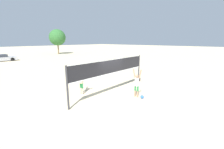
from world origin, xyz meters
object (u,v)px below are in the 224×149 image
Objects in this scene: volleyball at (142,97)px; tree_left_cluster at (57,37)px; volleyball_net at (112,69)px; player_blocker at (81,80)px; gear_bag at (138,79)px; player_spiker at (137,83)px; parked_car_mid at (1,58)px.

tree_left_cluster reaches higher than volleyball.
player_blocker is (-1.68, 1.49, -0.77)m from volleyball_net.
gear_bag is (5.83, -1.21, -0.91)m from player_blocker.
player_spiker is at bearing -111.80° from tree_left_cluster.
volleyball_net is 35.93m from tree_left_cluster.
tree_left_cluster is (10.18, 32.54, 4.46)m from gear_bag.
parked_car_mid reaches higher than volleyball.
volleyball_net is 2.07m from player_spiker.
volleyball is at bearing -144.77° from gear_bag.
tree_left_cluster is (13.87, 34.68, 3.58)m from player_spiker.
gear_bag is 34.39m from tree_left_cluster.
volleyball_net is 2.38m from player_blocker.
gear_bag is at bearing 78.32° from player_blocker.
player_blocker reaches higher than gear_bag.
volleyball_net reaches higher than player_spiker.
parked_car_mid is at bearing 177.66° from player_blocker.
player_spiker is 37.52m from tree_left_cluster.
player_blocker is at bearing 119.27° from volleyball.
player_spiker is 1.03m from volleyball.
player_blocker reaches higher than volleyball.
tree_left_cluster is (13.87, 35.15, 4.49)m from volleyball.
volleyball_net is at bearing -85.80° from parked_car_mid.
player_blocker is 6.02m from gear_bag.
volleyball_net is 3.77× the size of player_blocker.
gear_bag is at bearing -107.37° from tree_left_cluster.
parked_car_mid is 0.71× the size of tree_left_cluster.
volleyball_net is 16.51× the size of gear_bag.
volleyball_net is 1.11× the size of tree_left_cluster.
parked_car_mid is (-4.79, 26.64, 0.44)m from gear_bag.
tree_left_cluster is (14.33, 32.83, 2.78)m from volleyball_net.
player_spiker reaches higher than parked_car_mid.
volleyball_net reaches higher than gear_bag.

